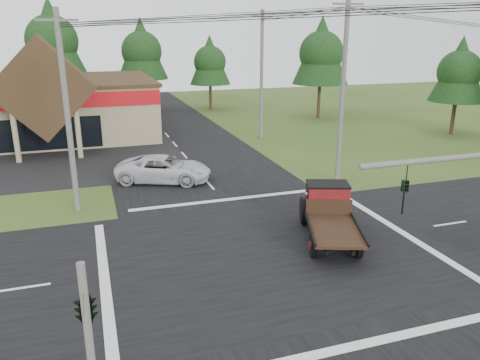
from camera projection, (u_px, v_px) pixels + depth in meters
name	position (u px, v px, depth m)	size (l,w,h in m)	color
ground	(267.00, 252.00, 20.79)	(120.00, 120.00, 0.00)	#324D1B
road_ns	(267.00, 252.00, 20.79)	(12.00, 120.00, 0.02)	black
road_ew	(267.00, 251.00, 20.79)	(120.00, 12.00, 0.02)	black
traffic_signal_corner	(84.00, 293.00, 10.86)	(0.53, 2.48, 4.40)	#595651
utility_pole_nw	(67.00, 112.00, 24.03)	(2.00, 0.30, 10.50)	#595651
utility_pole_ne	(343.00, 91.00, 28.65)	(2.00, 0.30, 11.50)	#595651
utility_pole_n	(262.00, 75.00, 41.37)	(2.00, 0.30, 11.20)	#595651
tree_row_c	(51.00, 38.00, 52.31)	(7.28, 7.28, 13.13)	#332316
tree_row_d	(142.00, 49.00, 56.60)	(6.16, 6.16, 11.11)	#332316
tree_row_e	(210.00, 60.00, 57.59)	(5.04, 5.04, 9.09)	#332316
tree_side_ne	(321.00, 51.00, 51.11)	(6.16, 6.16, 11.11)	#332316
tree_side_e_near	(460.00, 70.00, 43.04)	(5.04, 5.04, 9.09)	#332316
antique_flatbed_truck	(330.00, 216.00, 21.59)	(2.26, 5.91, 2.47)	#500B13
white_pickup	(164.00, 169.00, 30.40)	(2.80, 6.08, 1.69)	silver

